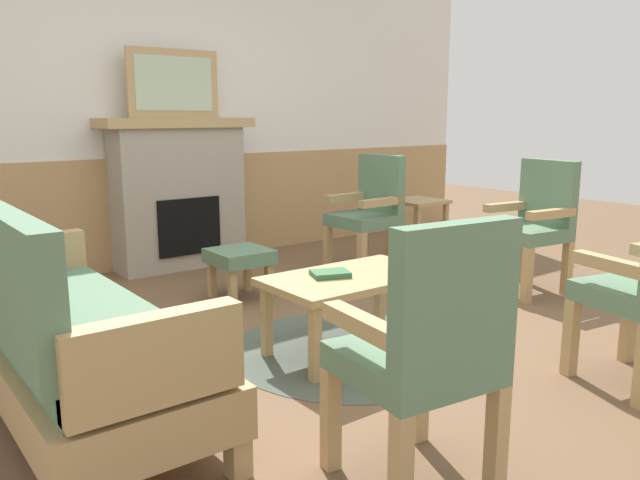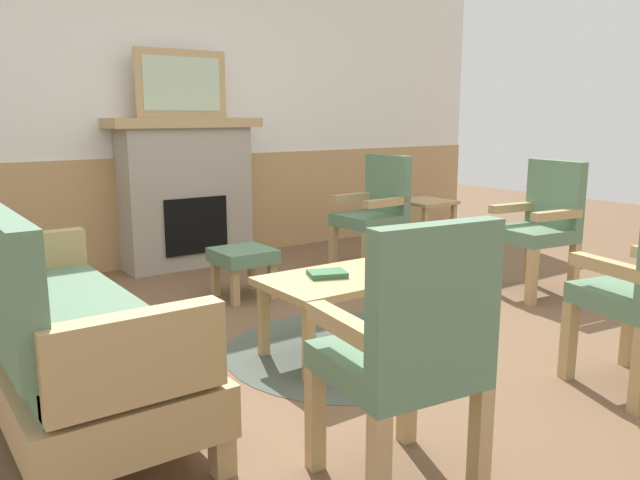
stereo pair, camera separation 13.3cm
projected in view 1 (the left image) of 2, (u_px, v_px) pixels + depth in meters
The scene contains 13 objects.
ground_plane at pixel (356, 341), 3.71m from camera, with size 14.00×14.00×0.00m, color brown.
wall_back at pixel (163, 114), 5.48m from camera, with size 7.20×0.14×2.70m.
fireplace at pixel (179, 192), 5.41m from camera, with size 1.30×0.44×1.28m.
framed_picture at pixel (174, 84), 5.24m from camera, with size 0.80×0.04×0.56m.
couch at pixel (65, 332), 2.69m from camera, with size 0.70×1.80×0.98m.
coffee_table at pixel (352, 284), 3.49m from camera, with size 0.96×0.56×0.44m.
round_rug at pixel (351, 350), 3.57m from camera, with size 1.39×1.39×0.01m, color #4C564C.
book_on_table at pixel (330, 274), 3.44m from camera, with size 0.20×0.15×0.03m, color #33663D.
footstool at pixel (240, 260), 4.53m from camera, with size 0.40×0.40×0.36m.
armchair_near_fireplace at pixel (535, 220), 4.68m from camera, with size 0.54×0.54×0.98m.
armchair_by_window_left at pixel (370, 208), 5.26m from camera, with size 0.50×0.50×0.98m.
armchair_front_left at pixel (427, 345), 2.14m from camera, with size 0.53×0.53×0.98m.
side_table at pixel (417, 212), 5.74m from camera, with size 0.44×0.44×0.55m.
Camera 1 is at (-2.31, -2.67, 1.31)m, focal length 35.44 mm.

